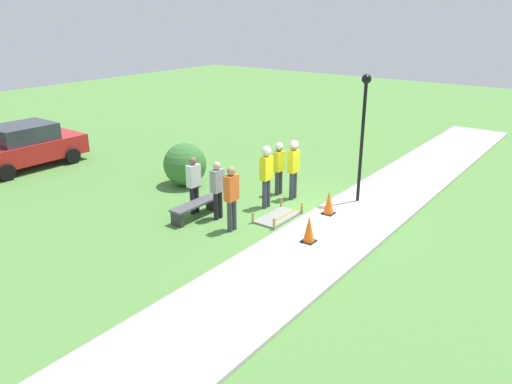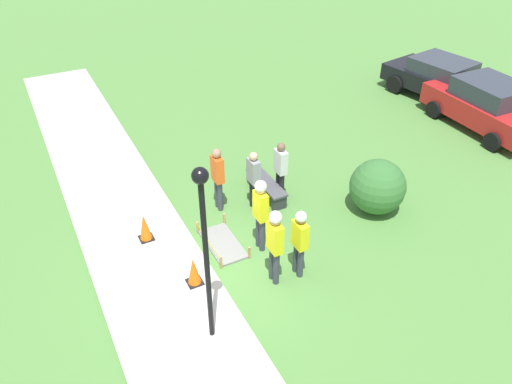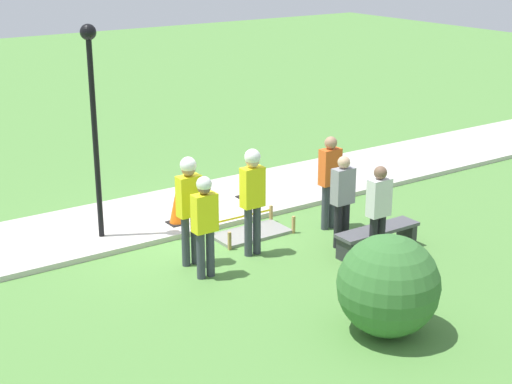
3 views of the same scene
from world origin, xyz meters
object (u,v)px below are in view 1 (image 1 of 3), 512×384
Objects in this scene: bystander_in_orange_shirt at (231,195)px; bystander_in_gray_shirt at (194,182)px; worker_assistant at (279,164)px; traffic_cone_near_patch at (309,229)px; parked_car_red at (25,146)px; worker_trainee at (266,170)px; bystander_in_white_shirt at (217,187)px; park_bench at (195,207)px; lamppost_near at (363,120)px; worker_supervisor at (294,164)px; traffic_cone_far_patch at (329,203)px.

bystander_in_gray_shirt is at bearing 79.37° from bystander_in_orange_shirt.
bystander_in_orange_shirt reaches higher than worker_assistant.
traffic_cone_near_patch is 12.08m from parked_car_red.
worker_trainee is 1.65m from bystander_in_white_shirt.
bystander_in_gray_shirt reaches higher than park_bench.
bystander_in_white_shirt is 0.44× the size of lamppost_near.
parked_car_red is (-3.18, 9.93, -0.34)m from worker_supervisor.
traffic_cone_near_patch is 2.26m from bystander_in_orange_shirt.
worker_supervisor is 10.44m from parked_car_red.
worker_supervisor reaches higher than traffic_cone_far_patch.
bystander_in_white_shirt is (0.39, 0.83, -0.08)m from bystander_in_orange_shirt.
worker_trainee is (-0.47, 1.87, 0.73)m from traffic_cone_far_patch.
bystander_in_gray_shirt is (0.27, 0.27, 0.64)m from park_bench.
bystander_in_orange_shirt is (-0.04, -1.40, 0.71)m from park_bench.
bystander_in_orange_shirt reaches higher than traffic_cone_near_patch.
traffic_cone_far_patch reaches higher than park_bench.
traffic_cone_far_patch is 2.95m from bystander_in_orange_shirt.
worker_supervisor is 1.14m from worker_trainee.
bystander_in_gray_shirt is 1.01× the size of bystander_in_white_shirt.
bystander_in_white_shirt is at bearing -58.44° from park_bench.
worker_supervisor reaches higher than parked_car_red.
worker_trainee is at bearing 167.67° from worker_supervisor.
traffic_cone_near_patch is 0.37× the size of worker_trainee.
park_bench is 2.36m from worker_trainee.
traffic_cone_far_patch is at bearing -34.43° from bystander_in_orange_shirt.
lamppost_near is (3.84, -1.85, 1.58)m from bystander_in_orange_shirt.
traffic_cone_near_patch is at bearing -87.83° from bystander_in_gray_shirt.
worker_assistant is at bearing 10.59° from bystander_in_orange_shirt.
traffic_cone_near_patch is 0.42× the size of bystander_in_white_shirt.
lamppost_near reaches higher than bystander_in_orange_shirt.
traffic_cone_far_patch is 0.41× the size of bystander_in_white_shirt.
worker_assistant is (0.69, 2.21, 0.59)m from traffic_cone_far_patch.
bystander_in_white_shirt is at bearing 174.55° from worker_assistant.
park_bench is at bearing -134.74° from bystander_in_gray_shirt.
bystander_in_gray_shirt is (0.31, 1.67, -0.07)m from bystander_in_orange_shirt.
bystander_in_gray_shirt is (-2.76, 1.09, -0.06)m from worker_assistant.
bystander_in_gray_shirt is at bearing 122.09° from traffic_cone_far_patch.
parked_car_red is at bearing 91.37° from park_bench.
worker_supervisor is at bearing -31.78° from bystander_in_gray_shirt.
traffic_cone_near_patch is 0.43× the size of park_bench.
bystander_in_orange_shirt is (-2.38, 1.63, 0.59)m from traffic_cone_far_patch.
worker_supervisor is 0.60m from worker_assistant.
traffic_cone_near_patch is 0.17× the size of parked_car_red.
traffic_cone_near_patch is at bearing -134.02° from worker_assistant.
traffic_cone_far_patch is 2.63m from lamppost_near.
worker_supervisor is at bearing -17.73° from bystander_in_white_shirt.
traffic_cone_near_patch is 4.02m from lamppost_near.
bystander_in_white_shirt is at bearing 142.17° from lamppost_near.
bystander_in_orange_shirt is (-1.91, -0.23, -0.14)m from worker_trainee.
worker_trainee is 0.50× the size of lamppost_near.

